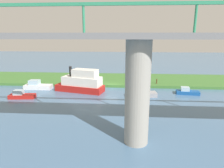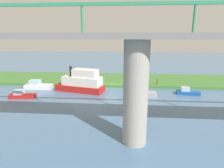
{
  "view_description": "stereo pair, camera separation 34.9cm",
  "coord_description": "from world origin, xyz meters",
  "px_view_note": "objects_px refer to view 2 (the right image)",
  "views": [
    {
      "loc": [
        -2.8,
        37.09,
        10.17
      ],
      "look_at": [
        -0.5,
        5.0,
        2.0
      ],
      "focal_mm": 31.52,
      "sensor_mm": 36.0,
      "label": 1
    },
    {
      "loc": [
        -3.14,
        37.07,
        10.17
      ],
      "look_at": [
        -0.5,
        5.0,
        2.0
      ],
      "focal_mm": 31.52,
      "sensor_mm": 36.0,
      "label": 2
    }
  ],
  "objects_px": {
    "skiff_small": "(38,85)",
    "motorboat_red": "(141,93)",
    "mooring_post": "(157,81)",
    "riverboat_paddlewheel": "(187,92)",
    "pontoon_yellow": "(81,82)",
    "bridge_pylon": "(136,94)",
    "person_on_bank": "(140,81)",
    "houseboat_blue": "(22,95)"
  },
  "relations": [
    {
      "from": "pontoon_yellow",
      "to": "riverboat_paddlewheel",
      "type": "bearing_deg",
      "value": 178.53
    },
    {
      "from": "bridge_pylon",
      "to": "mooring_post",
      "type": "height_order",
      "value": "bridge_pylon"
    },
    {
      "from": "riverboat_paddlewheel",
      "to": "houseboat_blue",
      "type": "xyz_separation_m",
      "value": [
        27.68,
        4.18,
        0.03
      ]
    },
    {
      "from": "person_on_bank",
      "to": "skiff_small",
      "type": "height_order",
      "value": "person_on_bank"
    },
    {
      "from": "bridge_pylon",
      "to": "skiff_small",
      "type": "bearing_deg",
      "value": -44.99
    },
    {
      "from": "person_on_bank",
      "to": "riverboat_paddlewheel",
      "type": "relative_size",
      "value": 0.35
    },
    {
      "from": "person_on_bank",
      "to": "motorboat_red",
      "type": "height_order",
      "value": "person_on_bank"
    },
    {
      "from": "bridge_pylon",
      "to": "houseboat_blue",
      "type": "height_order",
      "value": "bridge_pylon"
    },
    {
      "from": "pontoon_yellow",
      "to": "skiff_small",
      "type": "distance_m",
      "value": 8.89
    },
    {
      "from": "houseboat_blue",
      "to": "bridge_pylon",
      "type": "bearing_deg",
      "value": 145.91
    },
    {
      "from": "bridge_pylon",
      "to": "skiff_small",
      "type": "distance_m",
      "value": 25.71
    },
    {
      "from": "bridge_pylon",
      "to": "pontoon_yellow",
      "type": "xyz_separation_m",
      "value": [
        9.16,
        -16.88,
        -3.23
      ]
    },
    {
      "from": "bridge_pylon",
      "to": "mooring_post",
      "type": "bearing_deg",
      "value": -103.37
    },
    {
      "from": "person_on_bank",
      "to": "riverboat_paddlewheel",
      "type": "xyz_separation_m",
      "value": [
        -7.94,
        4.8,
        -0.74
      ]
    },
    {
      "from": "riverboat_paddlewheel",
      "to": "skiff_small",
      "type": "xyz_separation_m",
      "value": [
        27.55,
        -1.52,
        0.15
      ]
    },
    {
      "from": "mooring_post",
      "to": "motorboat_red",
      "type": "distance_m",
      "value": 8.05
    },
    {
      "from": "bridge_pylon",
      "to": "person_on_bank",
      "type": "distance_m",
      "value": 21.59
    },
    {
      "from": "bridge_pylon",
      "to": "motorboat_red",
      "type": "xyz_separation_m",
      "value": [
        -1.53,
        -14.49,
        -4.32
      ]
    },
    {
      "from": "skiff_small",
      "to": "person_on_bank",
      "type": "bearing_deg",
      "value": -170.5
    },
    {
      "from": "mooring_post",
      "to": "skiff_small",
      "type": "height_order",
      "value": "skiff_small"
    },
    {
      "from": "mooring_post",
      "to": "skiff_small",
      "type": "distance_m",
      "value": 23.38
    },
    {
      "from": "skiff_small",
      "to": "pontoon_yellow",
      "type": "bearing_deg",
      "value": 173.24
    },
    {
      "from": "person_on_bank",
      "to": "skiff_small",
      "type": "xyz_separation_m",
      "value": [
        19.62,
        3.28,
        -0.59
      ]
    },
    {
      "from": "person_on_bank",
      "to": "mooring_post",
      "type": "relative_size",
      "value": 1.44
    },
    {
      "from": "person_on_bank",
      "to": "riverboat_paddlewheel",
      "type": "distance_m",
      "value": 9.31
    },
    {
      "from": "mooring_post",
      "to": "skiff_small",
      "type": "xyz_separation_m",
      "value": [
        23.08,
        3.74,
        -0.37
      ]
    },
    {
      "from": "motorboat_red",
      "to": "skiff_small",
      "type": "height_order",
      "value": "skiff_small"
    },
    {
      "from": "mooring_post",
      "to": "riverboat_paddlewheel",
      "type": "relative_size",
      "value": 0.24
    },
    {
      "from": "person_on_bank",
      "to": "houseboat_blue",
      "type": "relative_size",
      "value": 0.33
    },
    {
      "from": "riverboat_paddlewheel",
      "to": "motorboat_red",
      "type": "xyz_separation_m",
      "value": [
        8.09,
        1.92,
        0.11
      ]
    },
    {
      "from": "mooring_post",
      "to": "riverboat_paddlewheel",
      "type": "bearing_deg",
      "value": 130.4
    },
    {
      "from": "pontoon_yellow",
      "to": "bridge_pylon",
      "type": "bearing_deg",
      "value": 118.49
    },
    {
      "from": "pontoon_yellow",
      "to": "riverboat_paddlewheel",
      "type": "xyz_separation_m",
      "value": [
        -18.79,
        0.48,
        -1.21
      ]
    },
    {
      "from": "bridge_pylon",
      "to": "motorboat_red",
      "type": "relative_size",
      "value": 1.97
    },
    {
      "from": "mooring_post",
      "to": "houseboat_blue",
      "type": "bearing_deg",
      "value": 22.12
    },
    {
      "from": "person_on_bank",
      "to": "motorboat_red",
      "type": "relative_size",
      "value": 0.28
    },
    {
      "from": "skiff_small",
      "to": "motorboat_red",
      "type": "bearing_deg",
      "value": 169.98
    },
    {
      "from": "mooring_post",
      "to": "motorboat_red",
      "type": "bearing_deg",
      "value": 63.24
    },
    {
      "from": "mooring_post",
      "to": "riverboat_paddlewheel",
      "type": "xyz_separation_m",
      "value": [
        -4.48,
        5.26,
        -0.52
      ]
    },
    {
      "from": "riverboat_paddlewheel",
      "to": "skiff_small",
      "type": "bearing_deg",
      "value": -3.16
    },
    {
      "from": "bridge_pylon",
      "to": "pontoon_yellow",
      "type": "distance_m",
      "value": 19.48
    },
    {
      "from": "mooring_post",
      "to": "skiff_small",
      "type": "bearing_deg",
      "value": 9.2
    }
  ]
}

